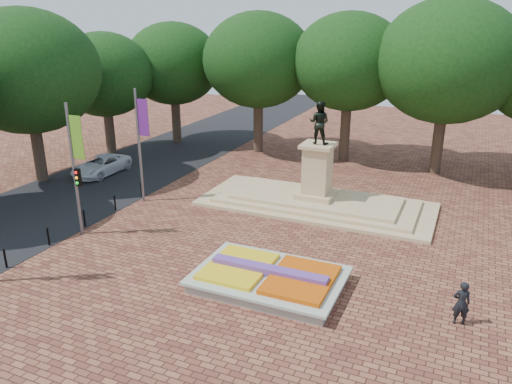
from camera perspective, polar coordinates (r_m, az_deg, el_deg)
ground at (r=23.88m, az=1.07°, el=-7.95°), size 90.00×90.00×0.00m
asphalt_street at (r=35.48m, az=-18.53°, el=0.45°), size 9.00×90.00×0.02m
flower_bed at (r=21.73m, az=1.54°, el=-9.81°), size 6.30×4.30×0.91m
monument at (r=30.46m, az=6.90°, el=-0.01°), size 14.00×6.00×6.40m
tree_row_back at (r=38.23m, az=15.26°, el=12.40°), size 44.80×8.80×10.43m
tree_row_street at (r=37.02m, az=-25.26°, el=10.58°), size 8.40×25.40×9.98m
banner_poles at (r=26.74m, az=-20.40°, el=2.81°), size 0.88×11.17×7.00m
bollard_row at (r=28.12m, az=-20.79°, el=-3.71°), size 0.12×13.12×0.98m
van at (r=38.11m, az=-17.29°, el=2.94°), size 2.24×4.85×1.35m
pedestrian at (r=20.57m, az=22.41°, el=-11.65°), size 0.74×0.58×1.78m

